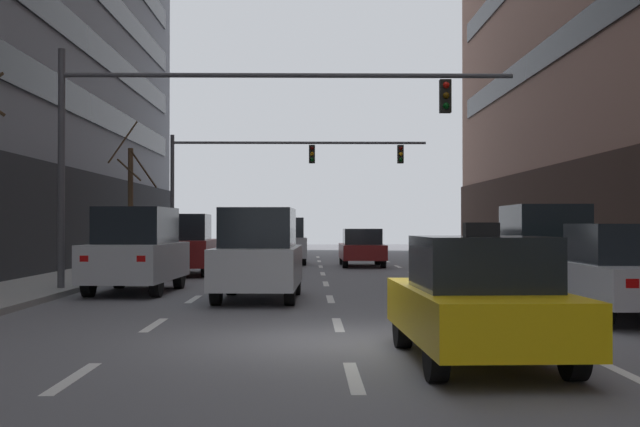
# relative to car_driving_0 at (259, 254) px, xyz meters

# --- Properties ---
(ground_plane) EXTENTS (120.00, 120.00, 0.00)m
(ground_plane) POSITION_rel_car_driving_0_xyz_m (1.65, -6.81, -1.05)
(ground_plane) COLOR slate
(lane_stripe_l1_s3) EXTENTS (0.16, 2.00, 0.01)m
(lane_stripe_l1_s3) POSITION_rel_car_driving_0_xyz_m (-1.52, -9.81, -1.04)
(lane_stripe_l1_s3) COLOR silver
(lane_stripe_l1_s3) RESTS_ON ground
(lane_stripe_l1_s4) EXTENTS (0.16, 2.00, 0.01)m
(lane_stripe_l1_s4) POSITION_rel_car_driving_0_xyz_m (-1.52, -4.81, -1.04)
(lane_stripe_l1_s4) COLOR silver
(lane_stripe_l1_s4) RESTS_ON ground
(lane_stripe_l1_s5) EXTENTS (0.16, 2.00, 0.01)m
(lane_stripe_l1_s5) POSITION_rel_car_driving_0_xyz_m (-1.52, 0.19, -1.04)
(lane_stripe_l1_s5) COLOR silver
(lane_stripe_l1_s5) RESTS_ON ground
(lane_stripe_l1_s6) EXTENTS (0.16, 2.00, 0.01)m
(lane_stripe_l1_s6) POSITION_rel_car_driving_0_xyz_m (-1.52, 5.19, -1.04)
(lane_stripe_l1_s6) COLOR silver
(lane_stripe_l1_s6) RESTS_ON ground
(lane_stripe_l1_s7) EXTENTS (0.16, 2.00, 0.01)m
(lane_stripe_l1_s7) POSITION_rel_car_driving_0_xyz_m (-1.52, 10.19, -1.04)
(lane_stripe_l1_s7) COLOR silver
(lane_stripe_l1_s7) RESTS_ON ground
(lane_stripe_l1_s8) EXTENTS (0.16, 2.00, 0.01)m
(lane_stripe_l1_s8) POSITION_rel_car_driving_0_xyz_m (-1.52, 15.19, -1.04)
(lane_stripe_l1_s8) COLOR silver
(lane_stripe_l1_s8) RESTS_ON ground
(lane_stripe_l1_s9) EXTENTS (0.16, 2.00, 0.01)m
(lane_stripe_l1_s9) POSITION_rel_car_driving_0_xyz_m (-1.52, 20.19, -1.04)
(lane_stripe_l1_s9) COLOR silver
(lane_stripe_l1_s9) RESTS_ON ground
(lane_stripe_l1_s10) EXTENTS (0.16, 2.00, 0.01)m
(lane_stripe_l1_s10) POSITION_rel_car_driving_0_xyz_m (-1.52, 25.19, -1.04)
(lane_stripe_l1_s10) COLOR silver
(lane_stripe_l1_s10) RESTS_ON ground
(lane_stripe_l2_s3) EXTENTS (0.16, 2.00, 0.01)m
(lane_stripe_l2_s3) POSITION_rel_car_driving_0_xyz_m (1.65, -9.81, -1.04)
(lane_stripe_l2_s3) COLOR silver
(lane_stripe_l2_s3) RESTS_ON ground
(lane_stripe_l2_s4) EXTENTS (0.16, 2.00, 0.01)m
(lane_stripe_l2_s4) POSITION_rel_car_driving_0_xyz_m (1.65, -4.81, -1.04)
(lane_stripe_l2_s4) COLOR silver
(lane_stripe_l2_s4) RESTS_ON ground
(lane_stripe_l2_s5) EXTENTS (0.16, 2.00, 0.01)m
(lane_stripe_l2_s5) POSITION_rel_car_driving_0_xyz_m (1.65, 0.19, -1.04)
(lane_stripe_l2_s5) COLOR silver
(lane_stripe_l2_s5) RESTS_ON ground
(lane_stripe_l2_s6) EXTENTS (0.16, 2.00, 0.01)m
(lane_stripe_l2_s6) POSITION_rel_car_driving_0_xyz_m (1.65, 5.19, -1.04)
(lane_stripe_l2_s6) COLOR silver
(lane_stripe_l2_s6) RESTS_ON ground
(lane_stripe_l2_s7) EXTENTS (0.16, 2.00, 0.01)m
(lane_stripe_l2_s7) POSITION_rel_car_driving_0_xyz_m (1.65, 10.19, -1.04)
(lane_stripe_l2_s7) COLOR silver
(lane_stripe_l2_s7) RESTS_ON ground
(lane_stripe_l2_s8) EXTENTS (0.16, 2.00, 0.01)m
(lane_stripe_l2_s8) POSITION_rel_car_driving_0_xyz_m (1.65, 15.19, -1.04)
(lane_stripe_l2_s8) COLOR silver
(lane_stripe_l2_s8) RESTS_ON ground
(lane_stripe_l2_s9) EXTENTS (0.16, 2.00, 0.01)m
(lane_stripe_l2_s9) POSITION_rel_car_driving_0_xyz_m (1.65, 20.19, -1.04)
(lane_stripe_l2_s9) COLOR silver
(lane_stripe_l2_s9) RESTS_ON ground
(lane_stripe_l2_s10) EXTENTS (0.16, 2.00, 0.01)m
(lane_stripe_l2_s10) POSITION_rel_car_driving_0_xyz_m (1.65, 25.19, -1.04)
(lane_stripe_l2_s10) COLOR silver
(lane_stripe_l2_s10) RESTS_ON ground
(lane_stripe_l3_s3) EXTENTS (0.16, 2.00, 0.01)m
(lane_stripe_l3_s3) POSITION_rel_car_driving_0_xyz_m (4.82, -9.81, -1.04)
(lane_stripe_l3_s3) COLOR silver
(lane_stripe_l3_s3) RESTS_ON ground
(lane_stripe_l3_s4) EXTENTS (0.16, 2.00, 0.01)m
(lane_stripe_l3_s4) POSITION_rel_car_driving_0_xyz_m (4.82, -4.81, -1.04)
(lane_stripe_l3_s4) COLOR silver
(lane_stripe_l3_s4) RESTS_ON ground
(lane_stripe_l3_s5) EXTENTS (0.16, 2.00, 0.01)m
(lane_stripe_l3_s5) POSITION_rel_car_driving_0_xyz_m (4.82, 0.19, -1.04)
(lane_stripe_l3_s5) COLOR silver
(lane_stripe_l3_s5) RESTS_ON ground
(lane_stripe_l3_s6) EXTENTS (0.16, 2.00, 0.01)m
(lane_stripe_l3_s6) POSITION_rel_car_driving_0_xyz_m (4.82, 5.19, -1.04)
(lane_stripe_l3_s6) COLOR silver
(lane_stripe_l3_s6) RESTS_ON ground
(lane_stripe_l3_s7) EXTENTS (0.16, 2.00, 0.01)m
(lane_stripe_l3_s7) POSITION_rel_car_driving_0_xyz_m (4.82, 10.19, -1.04)
(lane_stripe_l3_s7) COLOR silver
(lane_stripe_l3_s7) RESTS_ON ground
(lane_stripe_l3_s8) EXTENTS (0.16, 2.00, 0.01)m
(lane_stripe_l3_s8) POSITION_rel_car_driving_0_xyz_m (4.82, 15.19, -1.04)
(lane_stripe_l3_s8) COLOR silver
(lane_stripe_l3_s8) RESTS_ON ground
(lane_stripe_l3_s9) EXTENTS (0.16, 2.00, 0.01)m
(lane_stripe_l3_s9) POSITION_rel_car_driving_0_xyz_m (4.82, 20.19, -1.04)
(lane_stripe_l3_s9) COLOR silver
(lane_stripe_l3_s9) RESTS_ON ground
(lane_stripe_l3_s10) EXTENTS (0.16, 2.00, 0.01)m
(lane_stripe_l3_s10) POSITION_rel_car_driving_0_xyz_m (4.82, 25.19, -1.04)
(lane_stripe_l3_s10) COLOR silver
(lane_stripe_l3_s10) RESTS_ON ground
(car_driving_0) EXTENTS (1.96, 4.41, 2.10)m
(car_driving_0) POSITION_rel_car_driving_0_xyz_m (0.00, 0.00, 0.00)
(car_driving_0) COLOR black
(car_driving_0) RESTS_ON ground
(taxi_driving_1) EXTENTS (1.89, 4.28, 1.76)m
(taxi_driving_1) POSITION_rel_car_driving_0_xyz_m (3.27, -8.84, -0.26)
(taxi_driving_1) COLOR black
(taxi_driving_1) RESTS_ON ground
(car_driving_2) EXTENTS (1.90, 4.24, 2.02)m
(car_driving_2) POSITION_rel_car_driving_0_xyz_m (0.14, 17.45, -0.04)
(car_driving_2) COLOR black
(car_driving_2) RESTS_ON ground
(car_driving_3) EXTENTS (1.93, 4.36, 2.08)m
(car_driving_3) POSITION_rel_car_driving_0_xyz_m (-3.08, 9.62, -0.01)
(car_driving_3) COLOR black
(car_driving_3) RESTS_ON ground
(car_driving_4) EXTENTS (1.77, 4.16, 1.55)m
(car_driving_4) POSITION_rel_car_driving_0_xyz_m (3.35, 15.32, -0.28)
(car_driving_4) COLOR black
(car_driving_4) RESTS_ON ground
(car_driving_5) EXTENTS (2.07, 4.55, 2.16)m
(car_driving_5) POSITION_rel_car_driving_0_xyz_m (-3.22, 2.12, 0.03)
(car_driving_5) COLOR black
(car_driving_5) RESTS_ON ground
(car_parked_2) EXTENTS (1.99, 4.67, 1.75)m
(car_parked_2) POSITION_rel_car_driving_0_xyz_m (6.93, -3.93, -0.19)
(car_parked_2) COLOR black
(car_parked_2) RESTS_ON ground
(car_parked_3) EXTENTS (2.04, 4.62, 2.21)m
(car_parked_3) POSITION_rel_car_driving_0_xyz_m (6.93, 1.31, 0.05)
(car_parked_3) COLOR black
(car_parked_3) RESTS_ON ground
(traffic_signal_0) EXTENTS (11.50, 0.35, 6.02)m
(traffic_signal_0) POSITION_rel_car_driving_0_xyz_m (-1.30, 1.93, 3.31)
(traffic_signal_0) COLOR #4C4C51
(traffic_signal_0) RESTS_ON sidewalk_left
(traffic_signal_1) EXTENTS (11.71, 0.35, 5.69)m
(traffic_signal_1) POSITION_rel_car_driving_0_xyz_m (-0.69, 19.27, 3.35)
(traffic_signal_1) COLOR #4C4C51
(traffic_signal_1) RESTS_ON sidewalk_left
(street_tree_0) EXTENTS (1.93, 1.93, 5.74)m
(street_tree_0) POSITION_rel_car_driving_0_xyz_m (-5.80, 13.65, 1.61)
(street_tree_0) COLOR #4C3823
(street_tree_0) RESTS_ON sidewalk_left
(pedestrian_0) EXTENTS (0.36, 0.44, 1.59)m
(pedestrian_0) POSITION_rel_car_driving_0_xyz_m (8.72, 3.61, 0.01)
(pedestrian_0) COLOR #383D59
(pedestrian_0) RESTS_ON sidewalk_right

